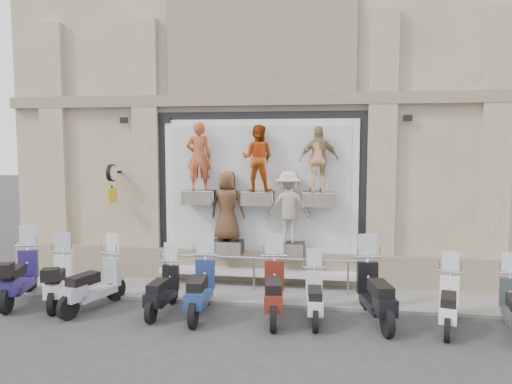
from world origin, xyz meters
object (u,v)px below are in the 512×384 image
scooter_e (200,278)px  scooter_g (315,288)px  scooter_c (93,274)px  scooter_d (162,280)px  scooter_b (58,271)px  clock_sign_bracket (112,178)px  guard_rail (254,275)px  scooter_h (376,282)px  scooter_a (18,267)px  scooter_i (449,294)px  scooter_f (274,279)px

scooter_e → scooter_g: (2.46, 0.06, -0.13)m
scooter_c → scooter_d: bearing=18.3°
scooter_b → scooter_d: 2.57m
clock_sign_bracket → scooter_c: 3.03m
guard_rail → scooter_h: bearing=-29.6°
scooter_e → scooter_a: bearing=172.9°
scooter_b → scooter_h: bearing=-19.7°
scooter_e → scooter_i: 5.13m
scooter_a → scooter_f: 6.03m
scooter_f → scooter_i: 3.53m
guard_rail → scooter_d: scooter_d is taller
clock_sign_bracket → scooter_b: (-0.42, -2.04, -2.01)m
scooter_e → scooter_i: (5.13, -0.01, -0.10)m
scooter_d → scooter_h: 4.59m
guard_rail → scooter_f: (0.71, -1.69, 0.39)m
scooter_d → scooter_h: scooter_h is taller
guard_rail → scooter_a: bearing=-163.6°
clock_sign_bracket → scooter_i: size_ratio=0.56×
scooter_f → scooter_g: bearing=-6.9°
guard_rail → scooter_d: (-1.76, -1.73, 0.26)m
scooter_c → guard_rail: bearing=44.6°
scooter_e → scooter_i: size_ratio=1.14×
scooter_e → scooter_f: size_ratio=0.98×
scooter_c → scooter_g: scooter_c is taller
scooter_b → scooter_g: (5.89, -0.13, -0.08)m
clock_sign_bracket → scooter_a: clock_sign_bracket is taller
scooter_b → scooter_e: (3.43, -0.19, 0.05)m
guard_rail → scooter_a: size_ratio=2.39×
scooter_a → scooter_d: scooter_a is taller
scooter_a → scooter_f: scooter_a is taller
scooter_b → scooter_e: 3.44m
guard_rail → scooter_h: size_ratio=2.36×
scooter_c → scooter_g: 4.94m
scooter_c → scooter_e: size_ratio=0.97×
scooter_b → scooter_c: size_ratio=0.97×
clock_sign_bracket → scooter_g: clock_sign_bracket is taller
scooter_g → guard_rail: bearing=128.6°
scooter_g → scooter_h: bearing=0.2°
scooter_a → scooter_h: scooter_h is taller
scooter_f → scooter_h: size_ratio=0.98×
scooter_c → scooter_e: (2.48, -0.00, 0.02)m
clock_sign_bracket → scooter_i: bearing=-15.4°
scooter_a → scooter_e: scooter_a is taller
scooter_e → scooter_f: scooter_f is taller
scooter_c → scooter_f: scooter_f is taller
scooter_a → scooter_f: bearing=-16.0°
scooter_d → scooter_f: (2.47, 0.03, 0.13)m
guard_rail → scooter_i: size_ratio=2.79×
scooter_e → guard_rail: bearing=58.7°
guard_rail → scooter_c: (-3.36, -1.76, 0.35)m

